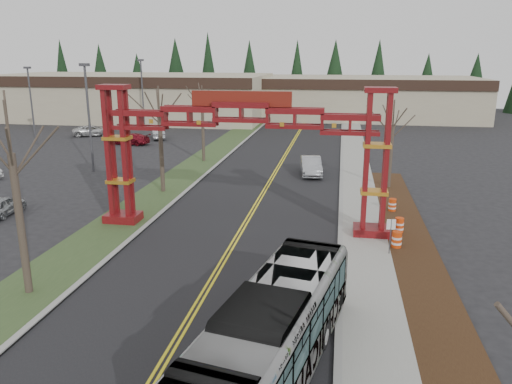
% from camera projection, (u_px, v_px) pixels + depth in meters
% --- Properties ---
extents(road, '(12.00, 110.00, 0.02)m').
position_uv_depth(road, '(260.00, 199.00, 38.27)').
color(road, black).
rests_on(road, ground).
extents(lane_line_left, '(0.12, 100.00, 0.01)m').
position_uv_depth(lane_line_left, '(258.00, 198.00, 38.28)').
color(lane_line_left, yellow).
rests_on(lane_line_left, road).
extents(lane_line_right, '(0.12, 100.00, 0.01)m').
position_uv_depth(lane_line_right, '(261.00, 198.00, 38.24)').
color(lane_line_right, yellow).
rests_on(lane_line_right, road).
extents(curb_right, '(0.30, 110.00, 0.15)m').
position_uv_depth(curb_right, '(341.00, 202.00, 37.26)').
color(curb_right, gray).
rests_on(curb_right, ground).
extents(sidewalk_right, '(2.60, 110.00, 0.14)m').
position_uv_depth(sidewalk_right, '(361.00, 202.00, 37.02)').
color(sidewalk_right, gray).
rests_on(sidewalk_right, ground).
extents(landscape_strip, '(2.60, 50.00, 0.12)m').
position_uv_depth(landscape_strip, '(431.00, 299.00, 22.34)').
color(landscape_strip, black).
rests_on(landscape_strip, ground).
extents(grass_median, '(4.00, 110.00, 0.08)m').
position_uv_depth(grass_median, '(161.00, 194.00, 39.55)').
color(grass_median, '#314723').
rests_on(grass_median, ground).
extents(curb_left, '(0.30, 110.00, 0.15)m').
position_uv_depth(curb_left, '(183.00, 194.00, 39.25)').
color(curb_left, gray).
rests_on(curb_left, ground).
extents(gateway_arch, '(18.20, 1.60, 8.90)m').
position_uv_depth(gateway_arch, '(242.00, 135.00, 30.03)').
color(gateway_arch, '#580B0D').
rests_on(gateway_arch, ground).
extents(retail_building_west, '(46.00, 22.30, 7.50)m').
position_uv_depth(retail_building_west, '(133.00, 96.00, 86.78)').
color(retail_building_west, tan).
rests_on(retail_building_west, ground).
extents(retail_building_east, '(38.00, 20.30, 7.00)m').
position_uv_depth(retail_building_east, '(366.00, 97.00, 87.98)').
color(retail_building_east, tan).
rests_on(retail_building_east, ground).
extents(conifer_treeline, '(116.10, 5.60, 13.00)m').
position_uv_depth(conifer_treeline, '(315.00, 77.00, 100.22)').
color(conifer_treeline, black).
rests_on(conifer_treeline, ground).
extents(transit_bus, '(4.95, 11.89, 3.23)m').
position_uv_depth(transit_bus, '(274.00, 333.00, 16.71)').
color(transit_bus, '#A2A3A9').
rests_on(transit_bus, ground).
extents(silver_sedan, '(2.42, 5.24, 1.66)m').
position_uv_depth(silver_sedan, '(311.00, 166.00, 45.75)').
color(silver_sedan, '#A5A8AD').
rests_on(silver_sedan, ground).
extents(parked_car_near_a, '(1.89, 4.08, 1.35)m').
position_uv_depth(parked_car_near_a, '(2.00, 206.00, 34.15)').
color(parked_car_near_a, '#999DA0').
rests_on(parked_car_near_a, ground).
extents(parked_car_mid_a, '(4.97, 2.65, 1.37)m').
position_uv_depth(parked_car_mid_a, '(131.00, 139.00, 61.45)').
color(parked_car_mid_a, maroon).
rests_on(parked_car_mid_a, ground).
extents(parked_car_far_a, '(3.16, 4.61, 1.44)m').
position_uv_depth(parked_car_far_a, '(158.00, 133.00, 65.60)').
color(parked_car_far_a, '#B0B1B8').
rests_on(parked_car_far_a, ground).
extents(parked_car_far_b, '(5.74, 4.31, 1.45)m').
position_uv_depth(parked_car_far_b, '(93.00, 131.00, 68.08)').
color(parked_car_far_b, silver).
rests_on(parked_car_far_b, ground).
extents(bare_tree_median_near, '(3.44, 3.44, 8.83)m').
position_uv_depth(bare_tree_median_near, '(11.00, 155.00, 21.34)').
color(bare_tree_median_near, '#382D26').
rests_on(bare_tree_median_near, ground).
extents(bare_tree_median_mid, '(3.43, 3.43, 8.39)m').
position_uv_depth(bare_tree_median_mid, '(159.00, 116.00, 38.56)').
color(bare_tree_median_mid, '#382D26').
rests_on(bare_tree_median_mid, ground).
extents(bare_tree_median_far, '(3.12, 3.12, 7.74)m').
position_uv_depth(bare_tree_median_far, '(202.00, 107.00, 50.31)').
color(bare_tree_median_far, '#382D26').
rests_on(bare_tree_median_far, ground).
extents(bare_tree_right_far, '(3.19, 3.19, 7.23)m').
position_uv_depth(bare_tree_right_far, '(393.00, 127.00, 40.05)').
color(bare_tree_right_far, '#382D26').
rests_on(bare_tree_right_far, ground).
extents(light_pole_near, '(0.86, 0.43, 9.95)m').
position_uv_depth(light_pole_near, '(88.00, 110.00, 45.88)').
color(light_pole_near, '#3F3F44').
rests_on(light_pole_near, ground).
extents(light_pole_mid, '(0.81, 0.40, 9.33)m').
position_uv_depth(light_pole_mid, '(31.00, 99.00, 61.61)').
color(light_pole_mid, '#3F3F44').
rests_on(light_pole_mid, ground).
extents(light_pole_far, '(0.88, 0.44, 10.12)m').
position_uv_depth(light_pole_far, '(142.00, 89.00, 73.55)').
color(light_pole_far, '#3F3F44').
rests_on(light_pole_far, ground).
extents(street_sign, '(0.48, 0.08, 2.10)m').
position_uv_depth(street_sign, '(391.00, 230.00, 26.96)').
color(street_sign, '#3F3F44').
rests_on(street_sign, ground).
extents(barrel_south, '(0.56, 0.56, 1.04)m').
position_uv_depth(barrel_south, '(397.00, 240.00, 28.18)').
color(barrel_south, red).
rests_on(barrel_south, ground).
extents(barrel_mid, '(0.56, 0.56, 1.03)m').
position_uv_depth(barrel_mid, '(399.00, 226.00, 30.58)').
color(barrel_mid, red).
rests_on(barrel_mid, ground).
extents(barrel_north, '(0.53, 0.53, 0.98)m').
position_uv_depth(barrel_north, '(392.00, 206.00, 34.82)').
color(barrel_north, red).
rests_on(barrel_north, ground).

